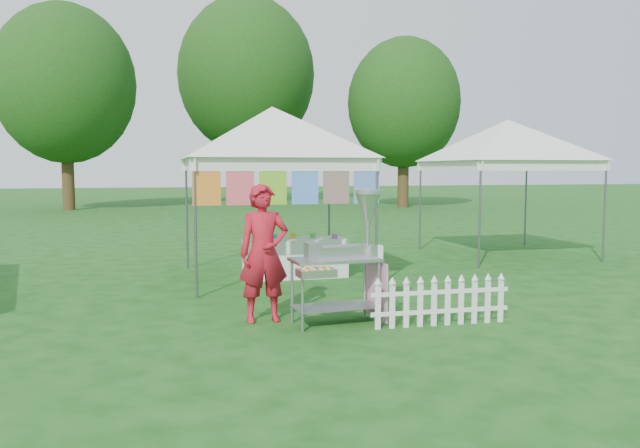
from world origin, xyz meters
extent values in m
plane|color=#144313|center=(0.00, 0.00, 0.00)|extent=(120.00, 120.00, 0.00)
cylinder|color=#59595E|center=(-1.42, 2.08, 1.05)|extent=(0.04, 0.04, 2.10)
cylinder|color=#59595E|center=(1.42, 2.08, 1.05)|extent=(0.04, 0.04, 2.10)
cylinder|color=#59595E|center=(-1.42, 4.92, 1.05)|extent=(0.04, 0.04, 2.10)
cylinder|color=#59595E|center=(1.42, 4.92, 1.05)|extent=(0.04, 0.04, 2.10)
cube|color=white|center=(0.00, 2.08, 2.00)|extent=(3.00, 0.03, 0.22)
cube|color=white|center=(0.00, 4.92, 2.00)|extent=(3.00, 0.03, 0.22)
pyramid|color=white|center=(0.00, 3.50, 3.00)|extent=(4.24, 4.24, 0.90)
cylinder|color=#59595E|center=(0.00, 2.08, 2.08)|extent=(3.00, 0.03, 0.03)
cube|color=red|center=(-1.25, 2.08, 1.73)|extent=(0.42, 0.01, 0.70)
cube|color=#CC198D|center=(-0.75, 2.08, 1.73)|extent=(0.42, 0.01, 0.70)
cube|color=#178E19|center=(-0.25, 2.08, 1.73)|extent=(0.42, 0.01, 0.70)
cube|color=#192FCC|center=(0.25, 2.08, 1.73)|extent=(0.42, 0.01, 0.70)
cube|color=orange|center=(0.75, 2.08, 1.73)|extent=(0.42, 0.01, 0.70)
cube|color=purple|center=(1.25, 2.08, 1.73)|extent=(0.42, 0.01, 0.70)
cylinder|color=#59595E|center=(4.08, 3.58, 1.05)|extent=(0.04, 0.04, 2.10)
cylinder|color=#59595E|center=(6.92, 3.58, 1.05)|extent=(0.04, 0.04, 2.10)
cylinder|color=#59595E|center=(4.08, 6.42, 1.05)|extent=(0.04, 0.04, 2.10)
cylinder|color=#59595E|center=(6.92, 6.42, 1.05)|extent=(0.04, 0.04, 2.10)
cube|color=white|center=(5.50, 3.58, 2.00)|extent=(3.00, 0.03, 0.22)
cube|color=white|center=(5.50, 6.42, 2.00)|extent=(3.00, 0.03, 0.22)
pyramid|color=white|center=(5.50, 5.00, 3.00)|extent=(4.24, 4.24, 0.90)
cylinder|color=#59595E|center=(5.50, 3.58, 2.08)|extent=(3.00, 0.03, 0.03)
cylinder|color=#3A2715|center=(-6.00, 24.00, 1.98)|extent=(0.56, 0.56, 3.96)
ellipsoid|color=#1D5618|center=(-6.00, 24.00, 5.85)|extent=(6.40, 6.40, 7.36)
cylinder|color=#3A2715|center=(3.00, 28.00, 2.42)|extent=(0.56, 0.56, 4.84)
ellipsoid|color=#1D5618|center=(3.00, 28.00, 7.15)|extent=(7.60, 7.60, 8.74)
cylinder|color=#3A2715|center=(10.00, 22.00, 1.76)|extent=(0.56, 0.56, 3.52)
ellipsoid|color=#1D5618|center=(10.00, 22.00, 5.20)|extent=(5.60, 5.60, 6.44)
cylinder|color=gray|center=(-0.33, -0.23, 0.41)|extent=(0.04, 0.04, 0.81)
cylinder|color=gray|center=(0.65, -0.16, 0.41)|extent=(0.04, 0.04, 0.81)
cylinder|color=gray|center=(-0.36, 0.21, 0.41)|extent=(0.04, 0.04, 0.81)
cylinder|color=gray|center=(0.62, 0.28, 0.41)|extent=(0.04, 0.04, 0.81)
cube|color=gray|center=(0.15, 0.03, 0.23)|extent=(1.06, 0.59, 0.01)
cube|color=#B7B7BC|center=(0.15, 0.03, 0.81)|extent=(1.12, 0.62, 0.04)
cube|color=#B7B7BC|center=(0.30, 0.08, 0.90)|extent=(0.78, 0.28, 0.14)
cube|color=gray|center=(-0.13, 0.05, 0.93)|extent=(0.19, 0.21, 0.20)
cylinder|color=gray|center=(0.59, 0.10, 1.22)|extent=(0.05, 0.05, 0.81)
cone|color=#B7B7BC|center=(0.59, 0.10, 1.44)|extent=(0.35, 0.35, 0.36)
cylinder|color=#B7B7BC|center=(0.59, 0.10, 1.64)|extent=(0.37, 0.37, 0.05)
cube|color=#B7B7BC|center=(-0.19, -0.34, 0.72)|extent=(0.45, 0.30, 0.09)
cube|color=#C887A5|center=(0.69, 0.07, 0.41)|extent=(0.07, 0.68, 0.73)
cube|color=white|center=(0.66, -0.19, 0.92)|extent=(0.02, 0.13, 0.16)
imported|color=#AB1523|center=(-0.68, 0.39, 0.87)|extent=(0.64, 0.43, 1.74)
cube|color=white|center=(0.58, -0.34, 0.28)|extent=(0.07, 0.02, 0.56)
cube|color=white|center=(0.76, -0.35, 0.28)|extent=(0.07, 0.02, 0.56)
cube|color=white|center=(0.93, -0.35, 0.28)|extent=(0.07, 0.02, 0.56)
cube|color=white|center=(1.11, -0.36, 0.28)|extent=(0.07, 0.02, 0.56)
cube|color=white|center=(1.29, -0.36, 0.28)|extent=(0.07, 0.02, 0.56)
cube|color=white|center=(1.47, -0.37, 0.28)|extent=(0.07, 0.02, 0.56)
cube|color=white|center=(1.65, -0.37, 0.28)|extent=(0.07, 0.02, 0.56)
cube|color=white|center=(1.83, -0.38, 0.28)|extent=(0.07, 0.02, 0.56)
cube|color=white|center=(2.01, -0.39, 0.28)|extent=(0.07, 0.02, 0.56)
cube|color=white|center=(2.19, -0.39, 0.28)|extent=(0.07, 0.02, 0.56)
cube|color=white|center=(1.38, -0.37, 0.18)|extent=(1.80, 0.08, 0.05)
cube|color=white|center=(1.38, -0.37, 0.42)|extent=(1.80, 0.08, 0.05)
cube|color=white|center=(0.39, 3.50, 0.34)|extent=(1.80, 0.70, 0.68)
camera|label=1|loc=(-1.95, -7.28, 1.92)|focal=35.00mm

